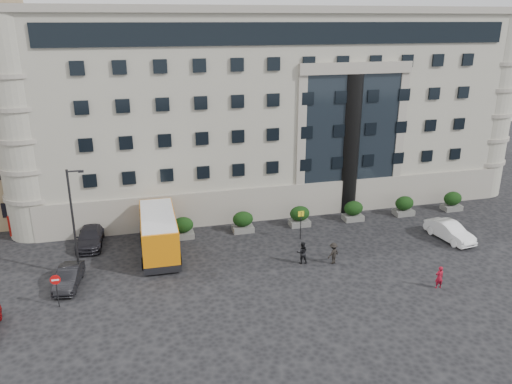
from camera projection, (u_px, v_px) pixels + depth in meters
ground at (251, 275)px, 36.09m from camera, size 120.00×120.00×0.00m
civic_building at (255, 101)px, 54.68m from camera, size 44.00×24.00×18.00m
entrance_column at (350, 145)px, 46.23m from camera, size 1.80×1.80×13.00m
hedge_a at (183, 228)px, 41.96m from camera, size 1.80×1.26×1.84m
hedge_b at (243, 222)px, 43.20m from camera, size 1.80×1.26×1.84m
hedge_c at (300, 216)px, 44.43m from camera, size 1.80×1.26×1.84m
hedge_d at (353, 211)px, 45.67m from camera, size 1.80×1.26×1.84m
hedge_e at (404, 206)px, 46.91m from camera, size 1.80×1.26×1.84m
hedge_f at (452, 201)px, 48.14m from camera, size 1.80×1.26×1.84m
street_lamp at (74, 220)px, 34.56m from camera, size 1.16×0.18×8.00m
bus_stop_sign at (301, 220)px, 41.40m from camera, size 0.50×0.08×2.52m
no_entry_sign at (56, 285)px, 31.50m from camera, size 0.64×0.16×2.32m
minibus at (159, 232)px, 38.93m from camera, size 3.04×7.81×3.24m
red_truck at (33, 210)px, 44.23m from camera, size 3.21×5.79×2.96m
parked_car_b at (69, 277)px, 34.39m from camera, size 1.94×4.21×1.34m
parked_car_c at (90, 237)px, 40.69m from camera, size 2.27×4.99×1.42m
parked_car_d at (40, 214)px, 45.63m from camera, size 2.58×4.99×1.34m
white_taxi at (450, 231)px, 41.65m from camera, size 2.29×4.81×1.52m
pedestrian_a at (439, 277)px, 34.10m from camera, size 0.60×0.40×1.63m
pedestrian_b at (302, 253)px, 37.59m from camera, size 0.94×0.79×1.74m
pedestrian_c at (333, 253)px, 37.55m from camera, size 1.25×1.05×1.68m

